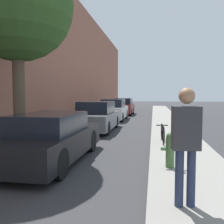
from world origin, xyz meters
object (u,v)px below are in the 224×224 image
parked_car_white (114,110)px  pedestrian (186,139)px  parked_car_black (52,138)px  street_tree_near (17,5)px  parked_car_maroon (124,107)px  fire_hydrant (170,149)px  parked_car_grey (97,117)px  bicycle (163,133)px

parked_car_white → pedestrian: (3.41, -14.25, 0.44)m
parked_car_black → pedestrian: pedestrian is taller
parked_car_black → street_tree_near: street_tree_near is taller
parked_car_maroon → fire_hydrant: size_ratio=5.10×
street_tree_near → parked_car_grey: bearing=75.2°
bicycle → street_tree_near: bearing=-159.4°
fire_hydrant → street_tree_near: bearing=164.0°
parked_car_white → parked_car_grey: bearing=-89.7°
parked_car_black → pedestrian: size_ratio=2.42×
parked_car_black → parked_car_maroon: size_ratio=1.03×
parked_car_white → street_tree_near: 11.58m
parked_car_white → parked_car_maroon: bearing=88.9°
parked_car_grey → fire_hydrant: 7.29m
pedestrian → street_tree_near: bearing=-45.1°
parked_car_maroon → bicycle: bearing=-77.5°
parked_car_maroon → street_tree_near: bearing=-95.1°
parked_car_grey → parked_car_white: size_ratio=1.02×
parked_car_grey → bicycle: size_ratio=2.80×
parked_car_maroon → pedestrian: pedestrian is taller
street_tree_near → bicycle: 6.51m
fire_hydrant → pedestrian: (0.09, -2.10, 0.63)m
parked_car_black → fire_hydrant: size_ratio=5.28×
fire_hydrant → pedestrian: 2.19m
parked_car_black → parked_car_maroon: parked_car_maroon is taller
parked_car_grey → parked_car_maroon: bearing=89.6°
parked_car_black → parked_car_grey: (-0.11, 6.09, 0.06)m
street_tree_near → fire_hydrant: (4.65, -1.34, -4.10)m
parked_car_grey → street_tree_near: 6.64m
fire_hydrant → pedestrian: bearing=-87.5°
parked_car_black → parked_car_white: parked_car_white is taller
parked_car_black → bicycle: size_ratio=2.83×
fire_hydrant → bicycle: size_ratio=0.54×
pedestrian → bicycle: pedestrian is taller
parked_car_black → fire_hydrant: parked_car_black is taller
parked_car_maroon → bicycle: (3.15, -14.26, -0.29)m
parked_car_maroon → pedestrian: size_ratio=2.34×
parked_car_white → pedestrian: pedestrian is taller
street_tree_near → fire_hydrant: 6.34m
pedestrian → bicycle: 5.38m
street_tree_near → bicycle: street_tree_near is taller
fire_hydrant → pedestrian: pedestrian is taller
parked_car_white → pedestrian: bearing=-76.6°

